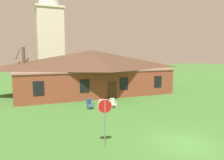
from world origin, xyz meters
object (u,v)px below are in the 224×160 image
Objects in this scene: lawn_chair_near_door at (102,104)px; lawn_chair_left_end at (113,103)px; lawn_chair_by_porch at (90,104)px; stop_sign at (105,113)px.

lawn_chair_left_end is (1.21, 0.17, 0.00)m from lawn_chair_near_door.
lawn_chair_by_porch is at bearing 146.04° from lawn_chair_near_door.
lawn_chair_by_porch is at bearing 79.51° from stop_sign.
lawn_chair_left_end is (2.21, -0.50, 0.00)m from lawn_chair_by_porch.
lawn_chair_by_porch and lawn_chair_left_end have the same top height.
lawn_chair_near_door is 1.00× the size of lawn_chair_left_end.
stop_sign reaches higher than lawn_chair_near_door.
stop_sign is 9.03m from lawn_chair_left_end.
lawn_chair_by_porch is 1.00× the size of lawn_chair_left_end.
lawn_chair_by_porch is 1.00× the size of lawn_chair_near_door.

